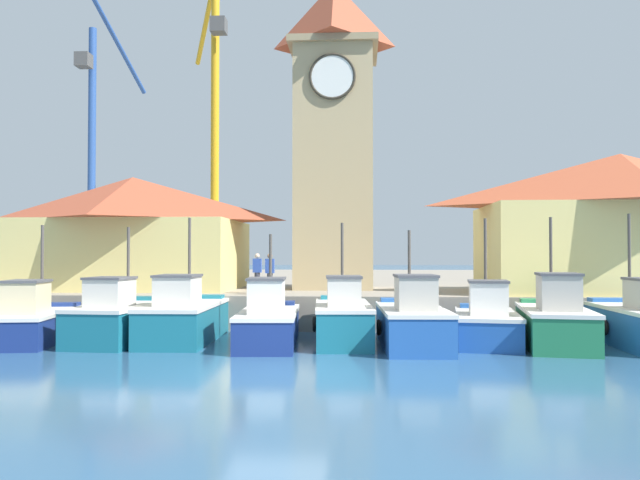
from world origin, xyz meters
TOP-DOWN VIEW (x-y plane):
  - ground_plane at (0.00, 0.00)m, footprint 300.00×300.00m
  - quay_wharf at (0.00, 28.03)m, footprint 120.00×40.00m
  - fishing_boat_left_outer at (-8.69, 4.67)m, footprint 2.55×4.89m
  - fishing_boat_left_inner at (-5.89, 4.92)m, footprint 2.33×4.65m
  - fishing_boat_mid_left at (-3.85, 5.36)m, footprint 2.29×5.28m
  - fishing_boat_center at (-0.89, 4.75)m, footprint 2.17×5.31m
  - fishing_boat_mid_right at (1.50, 5.25)m, footprint 2.09×4.97m
  - fishing_boat_right_inner at (3.72, 4.58)m, footprint 2.21×5.24m
  - fishing_boat_right_outer at (6.18, 5.26)m, footprint 2.51×4.50m
  - fishing_boat_far_right at (8.24, 4.95)m, footprint 2.64×5.11m
  - fishing_boat_end_right at (10.88, 5.04)m, footprint 1.93×5.02m
  - clock_tower at (0.88, 13.45)m, footprint 4.02×4.02m
  - warehouse_left at (-8.46, 12.88)m, footprint 10.17×6.96m
  - warehouse_right at (12.82, 11.07)m, footprint 11.42×6.09m
  - port_crane_near at (-7.91, 26.62)m, footprint 4.35×9.10m
  - port_crane_far at (-17.58, 29.43)m, footprint 2.06×10.32m
  - dock_worker_near_tower at (-1.44, 8.80)m, footprint 0.34×0.22m
  - dock_worker_along_quay at (-2.08, 9.65)m, footprint 0.34×0.22m

SIDE VIEW (x-z plane):
  - ground_plane at x=0.00m, z-range 0.00..0.00m
  - quay_wharf at x=0.00m, z-range 0.00..1.33m
  - fishing_boat_left_outer at x=-8.69m, z-range -1.26..2.66m
  - fishing_boat_right_outer at x=6.18m, z-range -1.37..2.76m
  - fishing_boat_center at x=-0.89m, z-range -1.07..2.53m
  - fishing_boat_left_inner at x=-5.89m, z-range -1.15..2.70m
  - fishing_boat_end_right at x=10.88m, z-range -1.35..2.90m
  - fishing_boat_right_inner at x=3.72m, z-range -1.07..2.64m
  - fishing_boat_mid_left at x=-3.85m, z-range -1.31..2.89m
  - fishing_boat_mid_right at x=1.50m, z-range -1.20..2.79m
  - fishing_boat_far_right at x=8.24m, z-range -1.28..2.87m
  - dock_worker_near_tower at x=-1.44m, z-range 1.37..2.99m
  - dock_worker_along_quay at x=-2.08m, z-range 1.37..2.99m
  - warehouse_left at x=-8.46m, z-range 1.39..6.56m
  - warehouse_right at x=12.82m, z-range 1.40..7.15m
  - clock_tower at x=0.88m, z-range 0.91..16.80m
  - port_crane_far at x=-17.58m, z-range -1.50..19.22m
  - port_crane_near at x=-7.91m, z-range -1.10..19.75m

